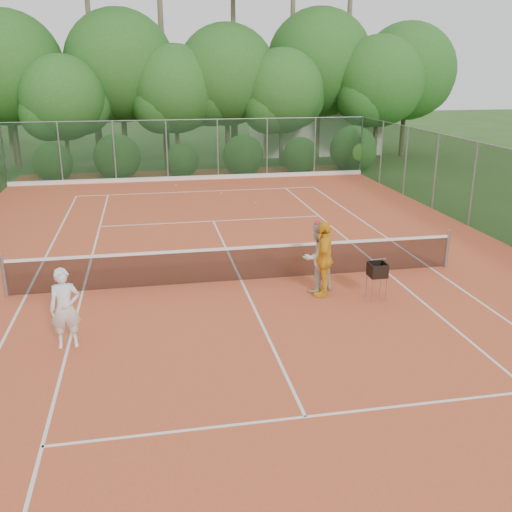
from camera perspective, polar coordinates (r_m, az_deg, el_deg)
The scene contains 14 objects.
ground at distance 15.31m, azimuth -1.48°, elevation -2.57°, with size 120.00×120.00×0.00m, color #294B1A.
clay_court at distance 15.31m, azimuth -1.48°, elevation -2.53°, with size 18.00×36.00×0.02m, color #C9552E.
club_building at distance 39.96m, azimuth 5.79°, elevation 12.50°, with size 8.00×5.00×3.00m, color beige.
tennis_net at distance 15.13m, azimuth -1.49°, elevation -0.68°, with size 11.97×0.10×1.10m.
player_white at distance 12.12m, azimuth -18.54°, elevation -4.97°, with size 0.61×0.40×1.68m, color white.
player_center_grp at distance 14.40m, azimuth 6.16°, elevation -0.08°, with size 1.09×0.99×1.86m.
player_yellow at distance 14.17m, azimuth 6.81°, elevation -0.25°, with size 1.12×0.47×1.91m, color #F3AD20.
ball_hopper at distance 14.20m, azimuth 12.05°, elevation -1.43°, with size 0.40×0.40×0.93m.
stray_ball_a at distance 26.06m, azimuth -3.48°, elevation 6.29°, with size 0.07×0.07×0.07m, color #E8F037.
stray_ball_b at distance 28.18m, azimuth -8.01°, elevation 7.05°, with size 0.07×0.07×0.07m, color yellow.
stray_ball_c at distance 24.14m, azimuth -0.03°, elevation 5.35°, with size 0.07×0.07×0.07m, color #CFD832.
court_markings at distance 15.30m, azimuth -1.48°, elevation -2.49°, with size 11.03×23.83×0.01m.
fence_back at distance 29.48m, azimuth -6.37°, elevation 10.50°, with size 18.07×0.07×3.00m.
tropical_treeline at distance 34.55m, azimuth -4.86°, elevation 17.65°, with size 32.10×8.49×15.03m.
Camera 1 is at (-2.30, -14.13, 5.44)m, focal length 40.00 mm.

